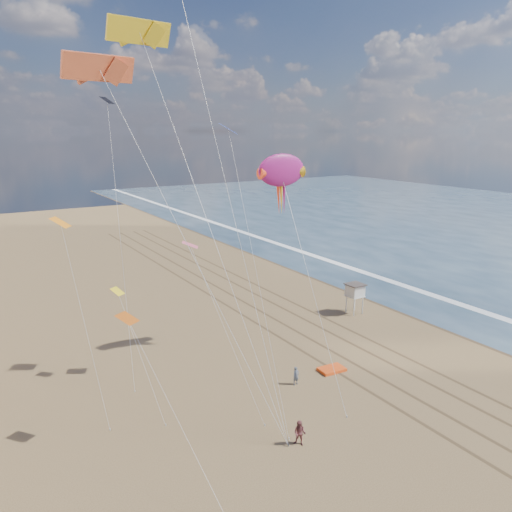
{
  "coord_description": "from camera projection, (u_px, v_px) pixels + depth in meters",
  "views": [
    {
      "loc": [
        -28.19,
        -11.23,
        20.48
      ],
      "look_at": [
        -5.17,
        26.0,
        9.5
      ],
      "focal_mm": 35.0,
      "sensor_mm": 36.0,
      "label": 1
    }
  ],
  "objects": [
    {
      "name": "show_kite",
      "position": [
        282.0,
        171.0,
        44.7
      ],
      "size": [
        4.71,
        7.02,
        20.87
      ],
      "color": "#A31971",
      "rests_on": "ground"
    },
    {
      "name": "kite_flyer_b",
      "position": [
        300.0,
        433.0,
        33.31
      ],
      "size": [
        1.04,
        1.08,
        1.76
      ],
      "primitive_type": "imported",
      "rotation": [
        0.0,
        0.0,
        -0.95
      ],
      "color": "brown",
      "rests_on": "ground"
    },
    {
      "name": "tracks",
      "position": [
        297.0,
        323.0,
        54.68
      ],
      "size": [
        7.68,
        120.0,
        0.01
      ],
      "color": "brown",
      "rests_on": "ground"
    },
    {
      "name": "foam",
      "position": [
        370.0,
        274.0,
        73.46
      ],
      "size": [
        260.0,
        260.0,
        0.0
      ],
      "primitive_type": "plane",
      "color": "white",
      "rests_on": "ground"
    },
    {
      "name": "kite_flyer_a",
      "position": [
        296.0,
        376.0,
        41.32
      ],
      "size": [
        0.58,
        0.39,
        1.57
      ],
      "primitive_type": "imported",
      "rotation": [
        0.0,
        0.0,
        0.02
      ],
      "color": "slate",
      "rests_on": "ground"
    },
    {
      "name": "small_kites",
      "position": [
        147.0,
        206.0,
        38.41
      ],
      "size": [
        14.25,
        16.4,
        15.92
      ],
      "color": "yellow",
      "rests_on": "ground"
    },
    {
      "name": "wet_sand",
      "position": [
        348.0,
        278.0,
        71.32
      ],
      "size": [
        260.0,
        260.0,
        0.0
      ],
      "primitive_type": "plane",
      "color": "#42301E",
      "rests_on": "ground"
    },
    {
      "name": "lifeguard_stand",
      "position": [
        355.0,
        291.0,
        57.09
      ],
      "size": [
        1.96,
        1.96,
        3.54
      ],
      "color": "white",
      "rests_on": "ground"
    },
    {
      "name": "grounded_kite",
      "position": [
        332.0,
        369.0,
        43.85
      ],
      "size": [
        2.37,
        1.6,
        0.26
      ],
      "primitive_type": "cube",
      "rotation": [
        0.0,
        0.0,
        -0.07
      ],
      "color": "#FF5015",
      "rests_on": "ground"
    }
  ]
}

